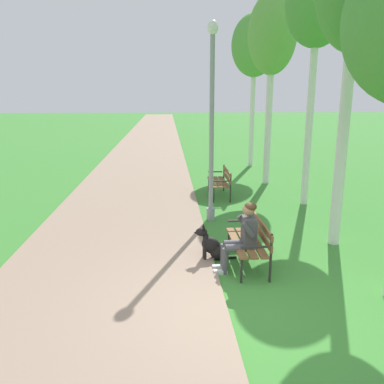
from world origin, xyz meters
TOP-DOWN VIEW (x-y plane):
  - ground_plane at (0.00, 0.00)m, footprint 120.00×120.00m
  - paved_path at (-2.23, 24.00)m, footprint 3.84×60.00m
  - park_bench_near at (0.34, 1.45)m, footprint 0.55×1.50m
  - park_bench_mid at (0.47, 6.45)m, footprint 0.55×1.50m
  - person_seated_on_near_bench at (0.14, 1.22)m, footprint 0.74×0.49m
  - dog_black at (-0.30, 1.74)m, footprint 0.83×0.29m
  - lamp_post_near at (-0.09, 4.18)m, footprint 0.24×0.24m
  - birch_tree_third at (2.72, 5.48)m, footprint 1.63×1.64m
  - birch_tree_fourth at (2.29, 8.22)m, footprint 1.57×1.66m
  - birch_tree_fifth at (2.45, 11.64)m, footprint 1.88×1.64m

SIDE VIEW (x-z plane):
  - ground_plane at x=0.00m, z-range 0.00..0.00m
  - paved_path at x=-2.23m, z-range 0.00..0.04m
  - dog_black at x=-0.30m, z-range -0.09..0.61m
  - park_bench_near at x=0.34m, z-range 0.09..0.94m
  - park_bench_mid at x=0.47m, z-range 0.09..0.94m
  - person_seated_on_near_bench at x=0.14m, z-range 0.06..1.31m
  - lamp_post_near at x=-0.09m, z-range 0.08..4.71m
  - birch_tree_fourth at x=2.29m, z-range 1.73..7.94m
  - birch_tree_fifth at x=2.45m, z-range 1.79..7.99m
  - birch_tree_third at x=2.72m, z-range 2.01..8.38m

